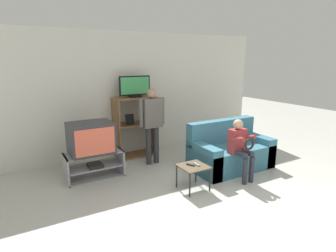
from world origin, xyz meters
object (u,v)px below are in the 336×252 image
Objects in this scene: tv_stand at (94,165)px; remote_control_black at (190,165)px; snack_table at (193,169)px; couch at (230,152)px; media_shelf at (135,126)px; television_main at (91,138)px; person_standing_adult at (152,119)px; television_flat at (135,87)px; remote_control_white at (196,164)px; person_seated_child at (240,144)px.

tv_stand reaches higher than remote_control_black.
couch is at bearing 20.51° from snack_table.
media_shelf is at bearing 129.88° from couch.
person_standing_adult reaches higher than television_main.
snack_table is at bearing -88.37° from person_standing_adult.
tv_stand is at bearing 160.85° from couch.
couch is (1.27, -1.51, -1.17)m from television_flat.
couch reaches higher than remote_control_black.
media_shelf reaches higher than couch.
couch reaches higher than remote_control_white.
television_flat is (1.13, 0.68, 0.75)m from television_main.
remote_control_black is at bearing -161.50° from couch.
television_main is 5.06× the size of remote_control_black.
remote_control_white is (1.33, -1.25, -0.32)m from television_main.
person_standing_adult reaches higher than couch.
media_shelf is 1.22× the size of person_seated_child.
media_shelf is 0.83× the size of couch.
person_seated_child is (-0.21, -0.48, 0.32)m from couch.
snack_table is at bearing -45.43° from tv_stand.
media_shelf is at bearing 31.94° from television_main.
tv_stand reaches higher than remote_control_white.
media_shelf is (1.13, 0.70, -0.08)m from television_main.
person_standing_adult is at bearing 124.76° from person_seated_child.
person_standing_adult reaches higher than person_seated_child.
person_seated_child reaches higher than snack_table.
person_standing_adult is at bearing -80.95° from television_flat.
media_shelf is at bearing 95.54° from remote_control_white.
remote_control_white is (0.20, -1.95, -0.24)m from media_shelf.
snack_table is 0.29× the size of person_standing_adult.
tv_stand is 2.52m from couch.
media_shelf is at bearing 32.62° from tv_stand.
snack_table is at bearing -86.11° from television_flat.
television_main is 2.58m from couch.
tv_stand is 0.77× the size of media_shelf.
remote_control_white is 0.14× the size of person_seated_child.
person_seated_child reaches higher than tv_stand.
television_main is 5.06× the size of remote_control_white.
remote_control_black is 1.24m from couch.
media_shelf is 2.02m from couch.
television_flat is at bearing 99.05° from person_standing_adult.
tv_stand is 1.76m from snack_table.
media_shelf reaches higher than tv_stand.
person_standing_adult reaches higher than snack_table.
television_flat is at bearing 93.89° from snack_table.
couch is at bearing 66.37° from person_seated_child.
media_shelf is 8.84× the size of remote_control_white.
person_standing_adult is at bearing 4.75° from tv_stand.
snack_table is 0.97m from person_seated_child.
television_main is 1.70× the size of snack_table.
television_flat is 1.56× the size of snack_table.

